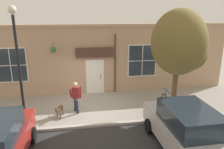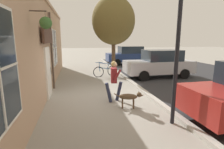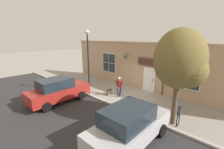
{
  "view_description": "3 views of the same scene",
  "coord_description": "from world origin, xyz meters",
  "px_view_note": "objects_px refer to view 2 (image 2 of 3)",
  "views": [
    {
      "loc": [
        10.63,
        -0.46,
        4.89
      ],
      "look_at": [
        -1.4,
        1.48,
        1.36
      ],
      "focal_mm": 35.0,
      "sensor_mm": 36.0,
      "label": 1
    },
    {
      "loc": [
        -1.01,
        -7.05,
        2.39
      ],
      "look_at": [
        0.01,
        -2.18,
        1.4
      ],
      "focal_mm": 28.0,
      "sensor_mm": 36.0,
      "label": 2
    },
    {
      "loc": [
        8.97,
        6.61,
        4.6
      ],
      "look_at": [
        0.1,
        -1.69,
        1.54
      ],
      "focal_mm": 24.0,
      "sensor_mm": 36.0,
      "label": 3
    }
  ],
  "objects_px": {
    "leaning_bicycle": "(106,71)",
    "parked_car_far_end": "(129,55)",
    "street_lamp": "(181,3)",
    "dog_on_leash": "(130,97)",
    "pedestrian_walking": "(114,78)",
    "street_tree_by_curb": "(113,23)",
    "parked_car_mid_block": "(159,64)"
  },
  "relations": [
    {
      "from": "parked_car_far_end",
      "to": "leaning_bicycle",
      "type": "bearing_deg",
      "value": -121.06
    },
    {
      "from": "pedestrian_walking",
      "to": "dog_on_leash",
      "type": "relative_size",
      "value": 1.54
    },
    {
      "from": "parked_car_mid_block",
      "to": "parked_car_far_end",
      "type": "xyz_separation_m",
      "value": [
        -0.06,
        6.4,
        0.0
      ]
    },
    {
      "from": "parked_car_far_end",
      "to": "dog_on_leash",
      "type": "bearing_deg",
      "value": -107.02
    },
    {
      "from": "pedestrian_walking",
      "to": "leaning_bicycle",
      "type": "xyz_separation_m",
      "value": [
        0.49,
        4.8,
        -0.56
      ]
    },
    {
      "from": "parked_car_far_end",
      "to": "street_lamp",
      "type": "relative_size",
      "value": 0.84
    },
    {
      "from": "leaning_bicycle",
      "to": "parked_car_mid_block",
      "type": "relative_size",
      "value": 0.39
    },
    {
      "from": "dog_on_leash",
      "to": "parked_car_far_end",
      "type": "relative_size",
      "value": 0.24
    },
    {
      "from": "street_lamp",
      "to": "street_tree_by_curb",
      "type": "bearing_deg",
      "value": 92.03
    },
    {
      "from": "parked_car_far_end",
      "to": "parked_car_mid_block",
      "type": "bearing_deg",
      "value": -89.47
    },
    {
      "from": "parked_car_far_end",
      "to": "street_lamp",
      "type": "distance_m",
      "value": 12.91
    },
    {
      "from": "leaning_bicycle",
      "to": "parked_car_far_end",
      "type": "height_order",
      "value": "parked_car_far_end"
    },
    {
      "from": "dog_on_leash",
      "to": "parked_car_mid_block",
      "type": "distance_m",
      "value": 5.81
    },
    {
      "from": "leaning_bicycle",
      "to": "parked_car_far_end",
      "type": "bearing_deg",
      "value": 58.94
    },
    {
      "from": "pedestrian_walking",
      "to": "parked_car_far_end",
      "type": "bearing_deg",
      "value": 69.77
    },
    {
      "from": "street_tree_by_curb",
      "to": "parked_car_far_end",
      "type": "distance_m",
      "value": 6.66
    },
    {
      "from": "leaning_bicycle",
      "to": "street_lamp",
      "type": "bearing_deg",
      "value": -83.71
    },
    {
      "from": "parked_car_mid_block",
      "to": "street_lamp",
      "type": "bearing_deg",
      "value": -113.15
    },
    {
      "from": "parked_car_mid_block",
      "to": "street_lamp",
      "type": "relative_size",
      "value": 0.84
    },
    {
      "from": "parked_car_mid_block",
      "to": "street_lamp",
      "type": "distance_m",
      "value": 7.0
    },
    {
      "from": "pedestrian_walking",
      "to": "street_lamp",
      "type": "distance_m",
      "value": 3.46
    },
    {
      "from": "dog_on_leash",
      "to": "leaning_bicycle",
      "type": "relative_size",
      "value": 0.61
    },
    {
      "from": "parked_car_far_end",
      "to": "street_lamp",
      "type": "xyz_separation_m",
      "value": [
        -2.52,
        -12.43,
        2.44
      ]
    },
    {
      "from": "dog_on_leash",
      "to": "leaning_bicycle",
      "type": "height_order",
      "value": "leaning_bicycle"
    },
    {
      "from": "street_tree_by_curb",
      "to": "leaning_bicycle",
      "type": "height_order",
      "value": "street_tree_by_curb"
    },
    {
      "from": "street_tree_by_curb",
      "to": "pedestrian_walking",
      "type": "bearing_deg",
      "value": -101.99
    },
    {
      "from": "street_tree_by_curb",
      "to": "parked_car_mid_block",
      "type": "bearing_deg",
      "value": -17.96
    },
    {
      "from": "leaning_bicycle",
      "to": "parked_car_mid_block",
      "type": "height_order",
      "value": "parked_car_mid_block"
    },
    {
      "from": "pedestrian_walking",
      "to": "leaning_bicycle",
      "type": "bearing_deg",
      "value": 84.13
    },
    {
      "from": "pedestrian_walking",
      "to": "street_tree_by_curb",
      "type": "relative_size",
      "value": 0.32
    },
    {
      "from": "dog_on_leash",
      "to": "parked_car_far_end",
      "type": "height_order",
      "value": "parked_car_far_end"
    },
    {
      "from": "parked_car_far_end",
      "to": "pedestrian_walking",
      "type": "bearing_deg",
      "value": -110.23
    }
  ]
}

